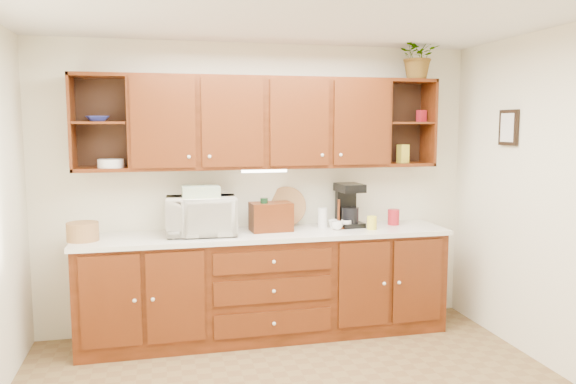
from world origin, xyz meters
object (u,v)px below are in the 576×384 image
bread_box (271,217)px  microwave (201,216)px  coffee_maker (349,206)px  potted_plant (419,56)px

bread_box → microwave: bearing=-180.0°
bread_box → coffee_maker: coffee_maker is taller
microwave → coffee_maker: 1.37m
bread_box → coffee_maker: bearing=2.6°
coffee_maker → potted_plant: bearing=-9.1°
coffee_maker → potted_plant: potted_plant is taller
coffee_maker → potted_plant: 1.52m
potted_plant → bread_box: bearing=-178.5°
microwave → bread_box: size_ratio=1.63×
bread_box → potted_plant: bearing=-2.0°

